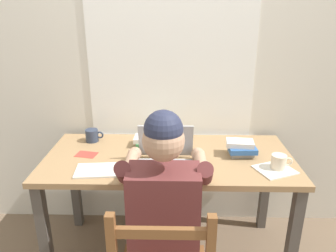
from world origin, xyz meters
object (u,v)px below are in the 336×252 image
Objects in this scene: seated_person at (165,207)px; coffee_mug_dark at (92,135)px; book_stack_side at (150,141)px; desk at (169,170)px; landscape_photo_print at (86,154)px; book_stack_main at (241,148)px; computer_mouse at (205,165)px; coffee_mug_white at (279,162)px; laptop at (165,157)px.

seated_person is 0.85m from coffee_mug_dark.
seated_person is 5.68× the size of book_stack_side.
desk is at bearing 88.16° from seated_person.
landscape_photo_print is (0.01, -0.22, -0.04)m from coffee_mug_dark.
seated_person is 0.66m from book_stack_main.
seated_person is at bearing -91.84° from desk.
landscape_photo_print is (-0.74, 0.16, -0.02)m from computer_mouse.
seated_person is 0.71m from coffee_mug_white.
seated_person is 0.61m from book_stack_side.
book_stack_main is at bearing -12.81° from book_stack_side.
landscape_photo_print is at bearing -159.55° from book_stack_side.
book_stack_main reaches higher than computer_mouse.
laptop is 2.63× the size of coffee_mug_dark.
book_stack_main is at bearing 2.72° from desk.
book_stack_side is at bearing -9.48° from coffee_mug_dark.
book_stack_main is 0.60m from book_stack_side.
computer_mouse is 0.30m from book_stack_main.
desk is 8.23× the size of book_stack_main.
seated_person is 0.37m from computer_mouse.
computer_mouse is 0.84m from coffee_mug_dark.
laptop is at bearing -4.26° from landscape_photo_print.
coffee_mug_white is at bearing -2.86° from laptop.
landscape_photo_print is (-1.16, 0.17, -0.04)m from coffee_mug_white.
laptop is at bearing -162.10° from book_stack_main.
book_stack_side is (-0.77, 0.32, -0.01)m from coffee_mug_white.
laptop is 0.24m from computer_mouse.
book_stack_main is at bearing 44.00° from seated_person.
computer_mouse is 0.81× the size of coffee_mug_white.
landscape_photo_print is at bearing -87.01° from coffee_mug_dark.
laptop is (-0.00, 0.30, 0.13)m from seated_person.
laptop is at bearing 177.14° from coffee_mug_white.
coffee_mug_dark is at bearing 161.80° from coffee_mug_white.
coffee_mug_white is 0.95× the size of landscape_photo_print.
coffee_mug_dark is at bearing 170.52° from book_stack_side.
coffee_mug_white is 0.99× the size of coffee_mug_dark.
coffee_mug_dark is at bearing 103.82° from landscape_photo_print.
coffee_mug_dark is (-0.75, 0.37, 0.03)m from computer_mouse.
desk is at bearing -22.50° from coffee_mug_dark.
computer_mouse is 0.53× the size of book_stack_main.
coffee_mug_white reaches higher than computer_mouse.
coffee_mug_white is at bearing -45.37° from book_stack_main.
book_stack_main is (0.45, 0.02, 0.15)m from desk.
desk is 1.26× the size of seated_person.
book_stack_side is at bearing 157.45° from coffee_mug_white.
desk is 0.20m from laptop.
book_stack_main is (0.24, 0.17, 0.03)m from computer_mouse.
coffee_mug_dark reaches higher than book_stack_side.
computer_mouse is (0.21, -0.15, 0.12)m from desk.
computer_mouse is at bearing -35.07° from desk.
seated_person is 9.84× the size of coffee_mug_dark.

